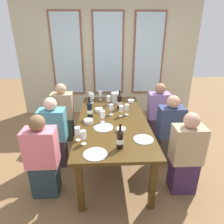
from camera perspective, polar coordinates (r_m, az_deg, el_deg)
ground_plane at (r=3.35m, az=0.13°, el=-13.67°), size 12.00×12.00×0.00m
back_wall_with_windows at (r=4.83m, az=-1.12°, el=16.35°), size 4.22×0.10×2.90m
dining_table at (r=3.00m, az=0.14°, el=-3.33°), size 1.02×2.11×0.74m
white_plate_0 at (r=2.18m, az=-4.85°, el=-12.06°), size 0.26×0.26×0.01m
white_plate_1 at (r=2.71m, az=-2.47°, el=-4.52°), size 0.27×0.27×0.01m
white_plate_2 at (r=2.46m, az=9.11°, el=-7.84°), size 0.24×0.24×0.01m
metal_pitcher at (r=3.61m, az=0.98°, el=4.17°), size 0.16×0.16×0.19m
wine_bottle_0 at (r=2.98m, az=-6.47°, el=0.58°), size 0.08×0.08×0.33m
wine_bottle_1 at (r=3.32m, az=2.14°, el=2.97°), size 0.08×0.08×0.32m
wine_bottle_2 at (r=2.23m, az=2.33°, el=-7.90°), size 0.08×0.08×0.30m
tasting_bowl_0 at (r=3.25m, az=-3.81°, el=0.61°), size 0.13×0.13×0.05m
tasting_bowl_1 at (r=3.68m, az=5.53°, el=3.20°), size 0.12×0.12×0.05m
tasting_bowl_2 at (r=2.86m, az=-6.85°, el=-2.66°), size 0.13×0.13×0.05m
tasting_bowl_3 at (r=2.62m, az=2.64°, el=-5.14°), size 0.12×0.12×0.05m
wine_glass_0 at (r=3.03m, az=2.69°, el=0.81°), size 0.07×0.07×0.17m
wine_glass_1 at (r=2.41m, az=-9.96°, el=-5.61°), size 0.07×0.07×0.17m
wine_glass_2 at (r=3.73m, az=-6.27°, el=4.97°), size 0.07×0.07×0.17m
wine_glass_3 at (r=3.09m, az=4.34°, el=1.32°), size 0.07×0.07×0.17m
wine_glass_4 at (r=3.48m, az=-1.03°, el=3.86°), size 0.07×0.07×0.17m
wine_glass_5 at (r=2.32m, az=-8.31°, el=-6.55°), size 0.07×0.07×0.17m
wine_glass_6 at (r=3.63m, az=-5.80°, el=4.45°), size 0.07×0.07×0.17m
wine_glass_7 at (r=3.78m, az=-3.41°, el=5.37°), size 0.07×0.07×0.17m
wine_glass_8 at (r=3.08m, az=-0.22°, el=1.24°), size 0.07×0.07×0.17m
wine_glass_9 at (r=3.78m, az=1.71°, el=5.32°), size 0.07×0.07×0.17m
wine_glass_10 at (r=2.84m, az=-2.76°, el=-0.76°), size 0.07×0.07×0.17m
seated_person_0 at (r=2.62m, az=-19.43°, el=-12.69°), size 0.38×0.24×1.11m
seated_person_1 at (r=2.69m, az=20.58°, el=-11.78°), size 0.38×0.24×1.11m
seated_person_2 at (r=3.80m, az=-13.91°, el=-0.56°), size 0.38×0.24×1.11m
seated_person_3 at (r=3.80m, az=13.14°, el=-0.50°), size 0.38×0.24×1.11m
seated_person_4 at (r=3.12m, az=-16.46°, el=-6.25°), size 0.38×0.24×1.11m
seated_person_5 at (r=3.20m, az=16.33°, el=-5.40°), size 0.38×0.24×1.11m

